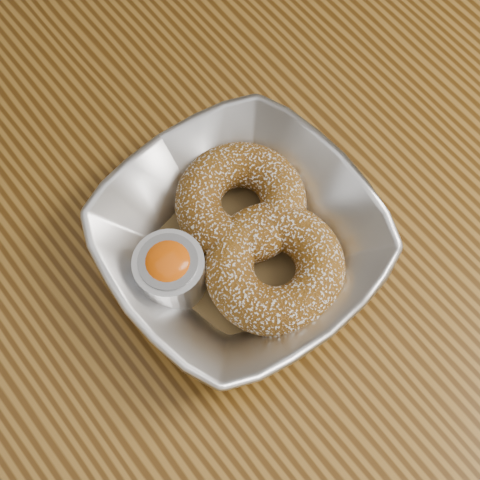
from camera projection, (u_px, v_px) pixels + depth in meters
ground_plane at (250, 435)px, 1.29m from camera, size 4.00×4.00×0.00m
table at (260, 330)px, 0.69m from camera, size 1.20×0.80×0.75m
serving_bowl at (240, 242)px, 0.59m from camera, size 0.22×0.22×0.05m
parchment at (240, 250)px, 0.60m from camera, size 0.20×0.20×0.00m
donut_back at (241, 202)px, 0.60m from camera, size 0.11×0.11×0.04m
donut_front at (275, 268)px, 0.57m from camera, size 0.15×0.15×0.04m
ramekin at (170, 271)px, 0.57m from camera, size 0.06×0.06×0.05m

